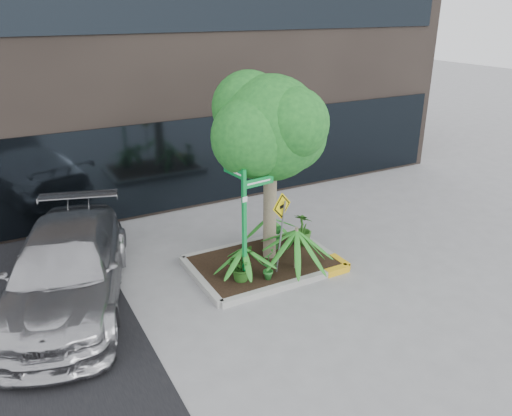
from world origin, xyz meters
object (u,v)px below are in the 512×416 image
tree (270,128)px  cattle_sign (281,220)px  parked_car (66,270)px  street_sign_post (245,216)px

tree → cattle_sign: size_ratio=2.32×
tree → cattle_sign: (-0.21, -0.86, -1.78)m
parked_car → cattle_sign: (4.26, -1.23, 0.67)m
street_sign_post → cattle_sign: size_ratio=1.40×
tree → parked_car: size_ratio=0.83×
street_sign_post → cattle_sign: bearing=-17.5°
tree → parked_car: (-4.47, 0.37, -2.45)m
street_sign_post → tree: bearing=28.6°
tree → cattle_sign: tree is taller
tree → cattle_sign: 1.99m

